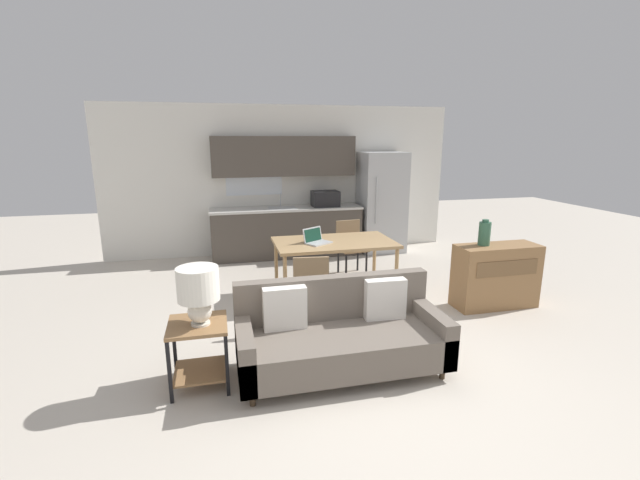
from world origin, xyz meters
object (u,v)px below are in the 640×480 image
(dining_table, at_px, (334,245))
(couch, at_px, (340,335))
(credenza, at_px, (496,276))
(side_table, at_px, (199,343))
(table_lamp, at_px, (198,290))
(vase, at_px, (484,233))
(refrigerator, at_px, (382,202))
(dining_chair_near_left, at_px, (310,285))
(dining_chair_far_right, at_px, (351,244))
(laptop, at_px, (316,239))

(dining_table, height_order, couch, couch)
(credenza, bearing_deg, side_table, -164.74)
(side_table, distance_m, table_lamp, 0.50)
(dining_table, xyz_separation_m, vase, (1.72, -0.84, 0.26))
(refrigerator, xyz_separation_m, side_table, (-3.23, -3.97, -0.54))
(side_table, distance_m, dining_chair_near_left, 1.58)
(dining_chair_far_right, bearing_deg, vase, -59.47)
(side_table, xyz_separation_m, vase, (3.45, 1.04, 0.57))
(refrigerator, bearing_deg, dining_chair_far_right, -128.73)
(couch, bearing_deg, credenza, 22.91)
(dining_table, bearing_deg, dining_chair_near_left, -121.15)
(dining_table, bearing_deg, vase, -26.00)
(refrigerator, distance_m, dining_chair_far_right, 1.65)
(side_table, distance_m, dining_chair_far_right, 3.53)
(table_lamp, height_order, laptop, table_lamp)
(dining_chair_far_right, distance_m, laptop, 1.23)
(side_table, height_order, vase, vase)
(dining_table, distance_m, vase, 1.93)
(laptop, bearing_deg, table_lamp, -159.47)
(vase, bearing_deg, dining_table, 154.00)
(couch, xyz_separation_m, dining_chair_far_right, (0.97, 2.74, 0.15))
(couch, relative_size, credenza, 1.80)
(laptop, bearing_deg, dining_table, -22.92)
(side_table, xyz_separation_m, credenza, (3.63, 0.99, 0.01))
(couch, height_order, side_table, couch)
(vase, xyz_separation_m, dining_chair_far_right, (-1.21, 1.69, -0.49))
(dining_table, bearing_deg, side_table, -132.70)
(refrigerator, distance_m, laptop, 2.77)
(credenza, bearing_deg, couch, -157.09)
(refrigerator, bearing_deg, credenza, -82.38)
(dining_table, relative_size, side_table, 2.76)
(couch, height_order, vase, vase)
(dining_table, height_order, laptop, laptop)
(refrigerator, height_order, laptop, refrigerator)
(couch, relative_size, dining_chair_far_right, 2.26)
(credenza, height_order, dining_chair_near_left, dining_chair_near_left)
(credenza, distance_m, vase, 0.59)
(side_table, bearing_deg, dining_table, 47.30)
(refrigerator, distance_m, side_table, 5.15)
(refrigerator, relative_size, credenza, 1.76)
(table_lamp, bearing_deg, couch, 0.93)
(table_lamp, bearing_deg, dining_chair_near_left, 41.41)
(couch, xyz_separation_m, side_table, (-1.27, 0.01, 0.06))
(refrigerator, bearing_deg, dining_chair_near_left, -124.41)
(refrigerator, bearing_deg, vase, -85.82)
(dining_chair_near_left, bearing_deg, couch, 100.23)
(credenza, relative_size, dining_chair_near_left, 1.26)
(table_lamp, bearing_deg, vase, 17.35)
(dining_chair_near_left, height_order, laptop, laptop)
(dining_table, distance_m, credenza, 2.12)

